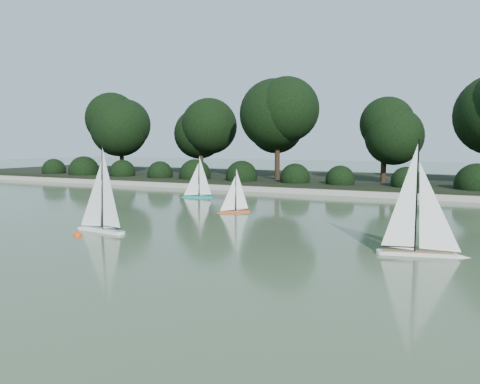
# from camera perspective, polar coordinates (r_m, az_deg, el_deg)

# --- Properties ---
(ground) EXTENTS (80.00, 80.00, 0.00)m
(ground) POSITION_cam_1_polar(r_m,az_deg,el_deg) (7.61, -3.79, -7.28)
(ground) COLOR #314328
(ground) RESTS_ON ground
(pond_coping) EXTENTS (40.00, 0.35, 0.18)m
(pond_coping) POSITION_cam_1_polar(r_m,az_deg,el_deg) (15.97, 12.18, -0.09)
(pond_coping) COLOR gray
(pond_coping) RESTS_ON ground
(far_bank) EXTENTS (40.00, 8.00, 0.30)m
(far_bank) POSITION_cam_1_polar(r_m,az_deg,el_deg) (19.86, 14.85, 1.19)
(far_bank) COLOR black
(far_bank) RESTS_ON ground
(tree_line) EXTENTS (26.31, 3.93, 4.39)m
(tree_line) POSITION_cam_1_polar(r_m,az_deg,el_deg) (18.08, 18.01, 8.54)
(tree_line) COLOR black
(tree_line) RESTS_ON ground
(shrub_hedge) EXTENTS (29.10, 1.10, 1.10)m
(shrub_hedge) POSITION_cam_1_polar(r_m,az_deg,el_deg) (16.81, 12.92, 1.42)
(shrub_hedge) COLOR black
(shrub_hedge) RESTS_ON ground
(sailboat_white_a) EXTENTS (1.35, 0.36, 1.84)m
(sailboat_white_a) POSITION_cam_1_polar(r_m,az_deg,el_deg) (9.70, -17.03, -2.91)
(sailboat_white_a) COLOR white
(sailboat_white_a) RESTS_ON ground
(sailboat_white_b) EXTENTS (1.41, 0.52, 1.92)m
(sailboat_white_b) POSITION_cam_1_polar(r_m,az_deg,el_deg) (7.82, 21.74, -5.11)
(sailboat_white_b) COLOR silver
(sailboat_white_b) RESTS_ON ground
(sailboat_orange) EXTENTS (0.72, 0.71, 1.22)m
(sailboat_orange) POSITION_cam_1_polar(r_m,az_deg,el_deg) (11.77, -0.94, -1.59)
(sailboat_orange) COLOR #E04F17
(sailboat_orange) RESTS_ON ground
(sailboat_teal) EXTENTS (1.07, 0.46, 1.47)m
(sailboat_teal) POSITION_cam_1_polar(r_m,az_deg,el_deg) (15.10, -5.42, 0.21)
(sailboat_teal) COLOR teal
(sailboat_teal) RESTS_ON ground
(race_buoy) EXTENTS (0.17, 0.17, 0.17)m
(race_buoy) POSITION_cam_1_polar(r_m,az_deg,el_deg) (9.39, -19.16, -5.06)
(race_buoy) COLOR red
(race_buoy) RESTS_ON ground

